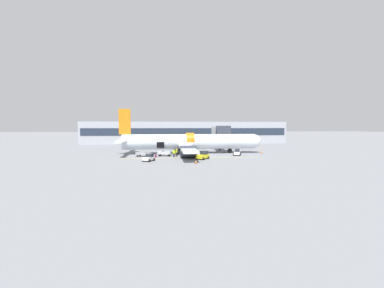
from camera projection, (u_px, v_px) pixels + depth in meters
The scene contains 17 objects.
ground_plane at pixel (201, 156), 51.74m from camera, with size 500.00×500.00×0.00m, color slate.
apron_marking_line at pixel (190, 158), 49.16m from camera, with size 29.37×0.72×0.01m.
terminal_strip at pixel (186, 133), 92.93m from camera, with size 78.74×8.77×8.37m.
jet_bridge_stub at pixel (220, 132), 63.23m from camera, with size 3.61×9.46×6.74m.
airplane at pixel (188, 142), 56.87m from camera, with size 35.81×31.33×10.65m.
baggage_tug_lead at pixel (237, 153), 53.45m from camera, with size 2.33×2.99×1.45m.
baggage_tug_mid at pixel (203, 156), 47.20m from camera, with size 2.97×3.12×1.70m.
baggage_tug_rear at pixel (149, 158), 44.49m from camera, with size 2.49×2.87×1.39m.
baggage_cart_loading at pixel (165, 154), 52.11m from camera, with size 3.89×2.19×1.16m.
baggage_cart_queued at pixel (144, 154), 51.41m from camera, with size 4.10×2.36×0.97m.
ground_crew_loader_a at pixel (176, 152), 51.46m from camera, with size 0.52×0.63×1.81m.
ground_crew_loader_b at pixel (184, 151), 54.00m from camera, with size 0.63×0.48×1.80m.
ground_crew_driver at pixel (174, 153), 50.58m from camera, with size 0.55×0.50×1.64m.
suitcase_on_tarmac_upright at pixel (175, 154), 53.14m from camera, with size 0.38×0.31×0.80m.
suitcase_on_tarmac_spare at pixel (156, 156), 49.58m from camera, with size 0.41×0.29×0.72m.
safety_cone_nose at pixel (261, 152), 58.00m from camera, with size 0.64×0.64×0.67m.
safety_cone_engine_left at pixel (196, 162), 41.42m from camera, with size 0.45×0.45×0.78m.
Camera 1 is at (-7.54, -50.88, 6.56)m, focal length 22.00 mm.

